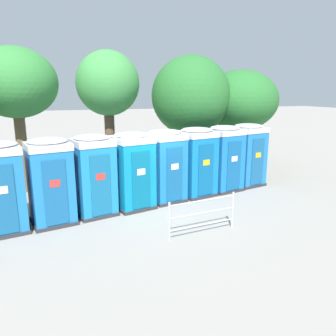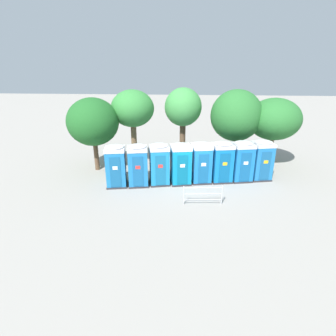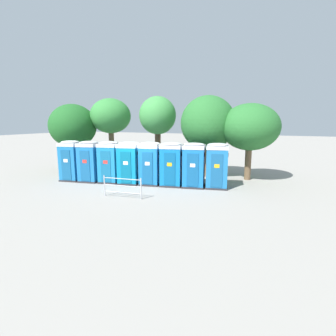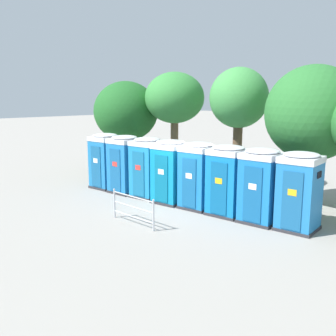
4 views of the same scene
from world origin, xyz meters
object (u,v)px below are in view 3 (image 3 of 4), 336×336
at_px(portapotty_6, 194,165).
at_px(portapotty_7, 217,165).
at_px(street_tree_0, 73,126).
at_px(event_barrier, 122,186).
at_px(portapotty_0, 71,160).
at_px(portapotty_1, 90,161).
at_px(street_tree_1, 158,116).
at_px(portapotty_5, 172,164).
at_px(portapotty_4, 150,163).
at_px(street_tree_3, 208,123).
at_px(street_tree_2, 111,117).
at_px(portapotty_2, 109,162).
at_px(portapotty_3, 129,163).
at_px(street_tree_4, 250,127).

distance_m(portapotty_6, portapotty_7, 1.30).
distance_m(street_tree_0, event_barrier, 8.97).
xyz_separation_m(portapotty_0, event_barrier, (5.11, -1.97, -0.72)).
distance_m(portapotty_1, street_tree_1, 5.87).
distance_m(portapotty_1, portapotty_5, 5.20).
xyz_separation_m(portapotty_4, street_tree_3, (2.46, 3.60, 2.31)).
relative_size(portapotty_0, portapotty_6, 1.00).
bearing_deg(street_tree_2, portapotty_2, -56.46).
height_order(street_tree_0, street_tree_1, street_tree_1).
relative_size(portapotty_3, street_tree_0, 0.51).
bearing_deg(portapotty_3, street_tree_2, 137.84).
distance_m(portapotty_3, street_tree_3, 5.88).
distance_m(street_tree_3, street_tree_4, 2.69).
relative_size(portapotty_3, portapotty_6, 1.00).
height_order(portapotty_7, street_tree_2, street_tree_2).
xyz_separation_m(portapotty_3, street_tree_3, (3.72, 3.92, 2.31)).
distance_m(portapotty_5, street_tree_0, 8.84).
xyz_separation_m(portapotty_2, portapotty_6, (5.11, 0.98, -0.00)).
xyz_separation_m(street_tree_3, street_tree_4, (2.68, 0.12, -0.24)).
relative_size(portapotty_3, portapotty_5, 1.00).
bearing_deg(street_tree_3, portapotty_2, -140.69).
xyz_separation_m(portapotty_1, street_tree_4, (8.95, 4.53, 2.06)).
distance_m(portapotty_7, street_tree_2, 9.28).
xyz_separation_m(portapotty_5, street_tree_2, (-6.07, 2.64, 2.77)).
bearing_deg(portapotty_4, street_tree_1, 109.30).
height_order(portapotty_6, street_tree_3, street_tree_3).
bearing_deg(street_tree_1, street_tree_2, -166.46).
relative_size(street_tree_1, street_tree_3, 1.02).
xyz_separation_m(portapotty_2, portapotty_3, (1.29, 0.18, -0.00)).
distance_m(portapotty_3, street_tree_1, 4.90).
xyz_separation_m(portapotty_0, street_tree_0, (-2.11, 2.55, 2.09)).
bearing_deg(portapotty_0, street_tree_0, 129.62).
bearing_deg(event_barrier, portapotty_1, 150.35).
distance_m(portapotty_1, portapotty_4, 3.90).
bearing_deg(portapotty_4, portapotty_2, -168.76).
height_order(portapotty_0, street_tree_2, street_tree_2).
relative_size(street_tree_1, street_tree_4, 1.14).
distance_m(portapotty_2, street_tree_0, 5.50).
xyz_separation_m(portapotty_0, portapotty_3, (3.84, 0.70, -0.00)).
height_order(portapotty_4, street_tree_1, street_tree_1).
distance_m(portapotty_6, street_tree_4, 4.63).
distance_m(portapotty_1, portapotty_6, 6.50).
xyz_separation_m(portapotty_7, street_tree_4, (1.32, 2.91, 2.06)).
xyz_separation_m(street_tree_2, street_tree_3, (7.25, 0.73, -0.46)).
height_order(portapotty_0, street_tree_1, street_tree_1).
bearing_deg(street_tree_4, street_tree_3, -177.53).
bearing_deg(portapotty_6, street_tree_1, 139.99).
bearing_deg(portapotty_7, portapotty_4, -168.20).
relative_size(street_tree_3, event_barrier, 2.64).
height_order(portapotty_2, portapotty_5, same).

